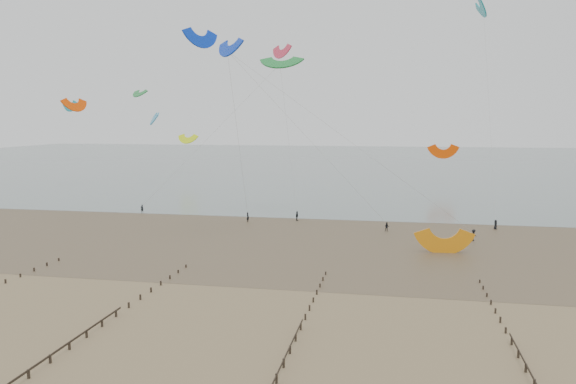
# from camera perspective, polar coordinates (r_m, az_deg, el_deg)

# --- Properties ---
(ground) EXTENTS (500.00, 500.00, 0.00)m
(ground) POSITION_cam_1_polar(r_m,az_deg,el_deg) (58.69, -1.57, -11.35)
(ground) COLOR brown
(ground) RESTS_ON ground
(sea_and_shore) EXTENTS (500.00, 665.00, 0.03)m
(sea_and_shore) POSITION_cam_1_polar(r_m,az_deg,el_deg) (92.07, 0.54, -4.43)
(sea_and_shore) COLOR #475654
(sea_and_shore) RESTS_ON ground
(kitesurfer_lead) EXTENTS (0.77, 0.76, 1.80)m
(kitesurfer_lead) POSITION_cam_1_polar(r_m,az_deg,el_deg) (104.23, -4.11, -2.56)
(kitesurfer_lead) COLOR black
(kitesurfer_lead) RESTS_ON ground
(kitesurfers) EXTENTS (112.48, 21.60, 1.83)m
(kitesurfers) POSITION_cam_1_polar(r_m,az_deg,el_deg) (103.58, 19.59, -3.06)
(kitesurfers) COLOR black
(kitesurfers) RESTS_ON ground
(grounded_kite) EXTENTS (7.38, 5.96, 3.85)m
(grounded_kite) POSITION_cam_1_polar(r_m,az_deg,el_deg) (83.21, 15.55, -5.99)
(grounded_kite) COLOR orange
(grounded_kite) RESTS_ON ground
(kites_airborne) EXTENTS (247.91, 110.60, 40.45)m
(kites_airborne) POSITION_cam_1_polar(r_m,az_deg,el_deg) (147.75, 4.61, 8.77)
(kites_airborne) COLOR #DF2D4A
(kites_airborne) RESTS_ON ground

